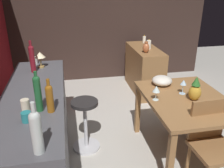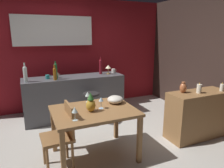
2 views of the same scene
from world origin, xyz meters
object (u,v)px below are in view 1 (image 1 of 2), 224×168
at_px(wine_bottle_ruby, 32,58).
at_px(wine_glass_right, 184,83).
at_px(wine_bottle_amber, 50,97).
at_px(vase_copper, 146,48).
at_px(bar_stool, 85,124).
at_px(cup_white, 34,60).
at_px(cup_teal, 26,117).
at_px(cup_cream, 25,105).
at_px(sideboard_cabinet, 144,70).
at_px(pillar_candle_short, 149,45).
at_px(dining_table, 186,105).
at_px(chair_near_window, 211,142).
at_px(wine_bottle_clear, 36,131).
at_px(wine_glass_left, 156,89).
at_px(wine_bottle_green, 38,92).
at_px(pineapple_centerpiece, 195,90).
at_px(fruit_bowl, 162,81).
at_px(counter_lamp, 40,56).
at_px(pillar_candle_tall, 144,40).

bearing_deg(wine_bottle_ruby, wine_glass_right, -110.41).
relative_size(wine_bottle_amber, vase_copper, 1.61).
xyz_separation_m(bar_stool, cup_white, (0.75, 0.59, 0.60)).
relative_size(bar_stool, cup_teal, 5.73).
bearing_deg(cup_cream, sideboard_cabinet, -40.24).
bearing_deg(pillar_candle_short, dining_table, 174.59).
distance_m(cup_cream, cup_teal, 0.19).
relative_size(chair_near_window, cup_teal, 7.86).
bearing_deg(wine_bottle_clear, cup_teal, 17.22).
bearing_deg(wine_glass_left, chair_near_window, -140.57).
distance_m(wine_bottle_green, pillar_candle_short, 2.68).
height_order(chair_near_window, pillar_candle_short, pillar_candle_short).
xyz_separation_m(pineapple_centerpiece, cup_teal, (-0.37, 1.67, 0.08)).
height_order(wine_glass_left, fruit_bowl, wine_glass_left).
xyz_separation_m(fruit_bowl, pillar_candle_short, (1.40, -0.31, 0.10)).
height_order(wine_glass_right, counter_lamp, counter_lamp).
bearing_deg(sideboard_cabinet, cup_teal, 142.61).
height_order(wine_glass_left, wine_bottle_amber, wine_bottle_amber).
xyz_separation_m(wine_bottle_green, vase_copper, (1.84, -1.57, -0.17)).
distance_m(wine_glass_right, wine_bottle_clear, 1.78).
xyz_separation_m(wine_glass_right, cup_teal, (-0.54, 1.62, 0.07)).
xyz_separation_m(wine_glass_right, wine_bottle_clear, (-0.95, 1.49, 0.19)).
bearing_deg(fruit_bowl, vase_copper, -8.71).
bearing_deg(pillar_candle_short, wine_bottle_green, 140.53).
relative_size(dining_table, wine_bottle_clear, 3.16).
relative_size(dining_table, cup_teal, 10.17).
bearing_deg(dining_table, cup_white, 58.11).
xyz_separation_m(sideboard_cabinet, wine_glass_left, (-1.84, 0.49, 0.46)).
height_order(wine_bottle_ruby, cup_white, wine_bottle_ruby).
bearing_deg(bar_stool, wine_glass_right, -100.42).
xyz_separation_m(wine_glass_right, pillar_candle_tall, (2.13, -0.24, 0.01)).
height_order(chair_near_window, wine_bottle_amber, wine_bottle_amber).
distance_m(fruit_bowl, pillar_candle_short, 1.43).
distance_m(pillar_candle_tall, pillar_candle_short, 0.46).
bearing_deg(pillar_candle_short, pillar_candle_tall, -8.32).
bearing_deg(cup_teal, vase_copper, -39.79).
distance_m(pillar_candle_tall, vase_copper, 0.71).
bearing_deg(fruit_bowl, pineapple_centerpiece, -157.59).
bearing_deg(counter_lamp, wine_bottle_green, -176.52).
relative_size(wine_bottle_clear, pillar_candle_tall, 2.40).
height_order(wine_bottle_clear, wine_bottle_ruby, wine_bottle_ruby).
xyz_separation_m(wine_glass_left, pineapple_centerpiece, (-0.08, -0.41, -0.01)).
xyz_separation_m(wine_bottle_amber, cup_teal, (-0.12, 0.18, -0.10)).
xyz_separation_m(wine_glass_left, pillar_candle_tall, (2.22, -0.59, 0.02)).
xyz_separation_m(wine_bottle_ruby, counter_lamp, (0.15, -0.08, -0.03)).
relative_size(pineapple_centerpiece, cup_cream, 2.52).
bearing_deg(pillar_candle_short, counter_lamp, 116.99).
height_order(wine_bottle_amber, wine_bottle_ruby, wine_bottle_ruby).
relative_size(wine_bottle_clear, wine_bottle_green, 1.01).
height_order(cup_white, pillar_candle_tall, cup_white).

